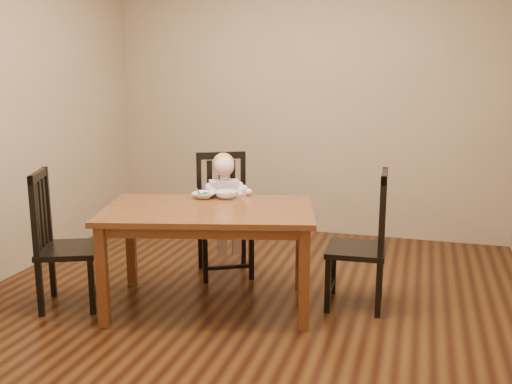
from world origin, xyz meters
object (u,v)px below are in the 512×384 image
(chair_left, at_px, (62,242))
(toddler, at_px, (225,202))
(dining_table, at_px, (209,219))
(chair_child, at_px, (224,216))
(chair_right, at_px, (363,243))
(bowl_peas, at_px, (204,195))
(bowl_veg, at_px, (226,195))

(chair_left, bearing_deg, toddler, 113.68)
(dining_table, distance_m, chair_child, 0.72)
(chair_right, height_order, bowl_peas, chair_right)
(toddler, xyz_separation_m, bowl_peas, (-0.03, -0.37, 0.13))
(dining_table, xyz_separation_m, chair_right, (1.03, 0.31, -0.17))
(chair_child, relative_size, chair_left, 1.02)
(chair_child, xyz_separation_m, toddler, (0.02, -0.04, 0.13))
(chair_child, distance_m, chair_left, 1.29)
(toddler, bearing_deg, bowl_peas, 57.43)
(chair_child, height_order, bowl_veg, chair_child)
(bowl_peas, bearing_deg, toddler, 85.60)
(dining_table, relative_size, chair_right, 1.65)
(chair_right, bearing_deg, chair_left, 103.70)
(chair_child, distance_m, bowl_veg, 0.48)
(chair_right, bearing_deg, bowl_veg, 86.59)
(toddler, bearing_deg, chair_right, 135.31)
(chair_child, relative_size, bowl_peas, 5.80)
(chair_right, bearing_deg, bowl_peas, 88.79)
(chair_child, bearing_deg, chair_right, 133.65)
(toddler, bearing_deg, bowl_veg, 83.93)
(chair_left, xyz_separation_m, toddler, (0.88, 0.93, 0.14))
(bowl_veg, bearing_deg, toddler, 112.10)
(dining_table, distance_m, chair_right, 1.09)
(dining_table, distance_m, toddler, 0.66)
(chair_right, bearing_deg, dining_table, 103.94)
(chair_right, height_order, toddler, chair_right)
(dining_table, xyz_separation_m, chair_left, (-0.99, -0.28, -0.17))
(chair_left, relative_size, toddler, 1.85)
(chair_child, bearing_deg, chair_left, 20.57)
(chair_left, relative_size, bowl_peas, 5.70)
(chair_child, relative_size, chair_right, 1.02)
(chair_child, xyz_separation_m, bowl_veg, (0.16, -0.37, 0.27))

